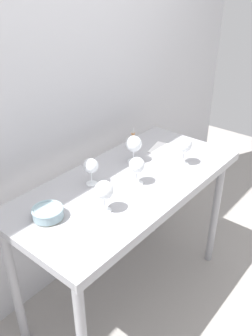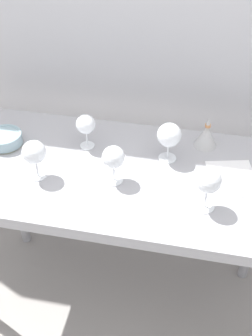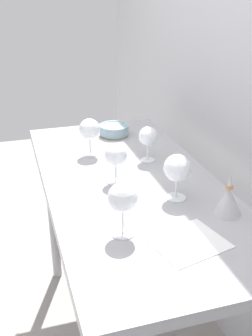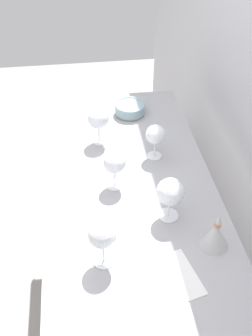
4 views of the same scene
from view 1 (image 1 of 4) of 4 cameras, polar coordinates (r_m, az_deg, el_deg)
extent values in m
plane|color=gray|center=(2.52, 0.30, -19.59)|extent=(6.00, 6.00, 0.00)
cube|color=silver|center=(2.09, -10.28, 12.20)|extent=(3.80, 0.04, 2.60)
cube|color=#A0A0A5|center=(1.94, 0.36, -2.32)|extent=(1.40, 0.64, 0.04)
cube|color=#A0A0A5|center=(1.79, 8.48, -5.94)|extent=(1.40, 0.01, 0.05)
cylinder|color=#A0A0A5|center=(2.54, 14.25, -7.01)|extent=(0.05, 0.05, 0.86)
cylinder|color=#A0A0A5|center=(2.07, -17.62, -17.73)|extent=(0.05, 0.05, 0.86)
cylinder|color=#A0A0A5|center=(2.75, 4.63, -3.06)|extent=(0.05, 0.05, 0.86)
cylinder|color=white|center=(1.69, -3.44, -6.92)|extent=(0.06, 0.06, 0.00)
cylinder|color=white|center=(1.67, -3.48, -5.79)|extent=(0.01, 0.01, 0.08)
sphere|color=white|center=(1.62, -3.56, -3.57)|extent=(0.09, 0.09, 0.09)
cylinder|color=maroon|center=(1.63, -3.55, -4.03)|extent=(0.06, 0.06, 0.02)
cylinder|color=white|center=(2.11, 9.15, 0.68)|extent=(0.07, 0.07, 0.00)
cylinder|color=white|center=(2.09, 9.25, 1.76)|extent=(0.01, 0.01, 0.09)
sphere|color=white|center=(2.05, 9.43, 3.76)|extent=(0.09, 0.09, 0.09)
cylinder|color=maroon|center=(2.06, 9.39, 3.36)|extent=(0.06, 0.06, 0.03)
cylinder|color=white|center=(1.90, -5.58, -2.52)|extent=(0.06, 0.06, 0.00)
cylinder|color=white|center=(1.88, -5.63, -1.52)|extent=(0.01, 0.01, 0.07)
sphere|color=white|center=(1.84, -5.74, 0.37)|extent=(0.08, 0.08, 0.08)
cylinder|color=maroon|center=(1.85, -5.72, -0.01)|extent=(0.06, 0.06, 0.02)
cylinder|color=white|center=(1.89, 1.73, -2.49)|extent=(0.07, 0.07, 0.00)
cylinder|color=white|center=(1.87, 1.75, -1.48)|extent=(0.01, 0.01, 0.07)
sphere|color=white|center=(1.84, 1.78, 0.48)|extent=(0.09, 0.09, 0.09)
cylinder|color=maroon|center=(1.84, 1.78, 0.08)|extent=(0.06, 0.06, 0.02)
cylinder|color=white|center=(2.11, 1.22, 1.09)|extent=(0.07, 0.07, 0.00)
cylinder|color=white|center=(2.09, 1.23, 2.02)|extent=(0.01, 0.01, 0.07)
sphere|color=white|center=(2.06, 1.26, 3.94)|extent=(0.10, 0.10, 0.10)
cylinder|color=maroon|center=(2.06, 1.25, 3.52)|extent=(0.07, 0.07, 0.02)
cube|color=white|center=(2.26, 6.77, 2.95)|extent=(0.22, 0.24, 0.00)
cylinder|color=#DBCC66|center=(1.68, -12.45, -7.81)|extent=(0.13, 0.13, 0.01)
cylinder|color=#8CA8B2|center=(1.67, -12.54, -7.13)|extent=(0.14, 0.14, 0.04)
torus|color=#8CA8B2|center=(1.66, -12.62, -6.52)|extent=(0.15, 0.15, 0.01)
cone|color=#B7B7B7|center=(2.26, 1.14, 4.37)|extent=(0.10, 0.10, 0.09)
cylinder|color=#C17F4C|center=(2.24, 1.16, 5.59)|extent=(0.02, 0.02, 0.01)
cone|color=#B7B7B7|center=(2.23, 1.16, 6.16)|extent=(0.02, 0.02, 0.04)
camera|label=2|loc=(1.55, 49.48, 22.43)|focal=43.72mm
camera|label=3|loc=(2.71, 28.26, 20.06)|focal=43.80mm
camera|label=4|loc=(2.53, 22.25, 28.22)|focal=41.89mm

